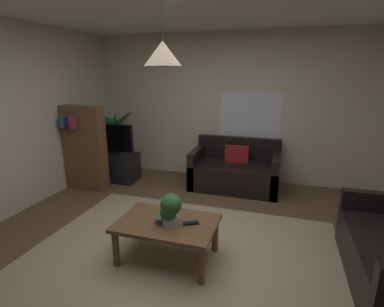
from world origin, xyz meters
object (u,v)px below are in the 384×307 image
at_px(potted_plant_on_table, 170,209).
at_px(tv_stand, 113,166).
at_px(book_on_table_0, 163,222).
at_px(tv, 110,138).
at_px(bookshelf_corner, 85,148).
at_px(book_on_table_2, 162,218).
at_px(coffee_table, 167,227).
at_px(potted_palm_corner, 117,143).
at_px(pendant_lamp, 163,53).
at_px(book_on_table_1, 163,221).
at_px(remote_on_table_0, 191,223).
at_px(couch_under_window, 235,172).

bearing_deg(potted_plant_on_table, tv_stand, 134.05).
bearing_deg(book_on_table_0, potted_plant_on_table, 2.38).
height_order(tv, bookshelf_corner, bookshelf_corner).
height_order(book_on_table_2, tv, tv).
bearing_deg(coffee_table, potted_palm_corner, 130.48).
relative_size(bookshelf_corner, pendant_lamp, 2.22).
bearing_deg(book_on_table_1, book_on_table_0, 141.69).
distance_m(book_on_table_0, remote_on_table_0, 0.28).
xyz_separation_m(book_on_table_0, tv, (-1.82, 1.95, 0.34)).
height_order(coffee_table, remote_on_table_0, remote_on_table_0).
distance_m(potted_palm_corner, bookshelf_corner, 0.94).
xyz_separation_m(book_on_table_2, tv, (-1.82, 1.95, 0.30)).
bearing_deg(bookshelf_corner, book_on_table_0, -36.11).
distance_m(potted_plant_on_table, tv_stand, 2.76).
xyz_separation_m(book_on_table_1, remote_on_table_0, (0.27, 0.07, -0.02)).
relative_size(couch_under_window, potted_plant_on_table, 4.39).
xyz_separation_m(potted_palm_corner, pendant_lamp, (2.00, -2.34, 1.49)).
xyz_separation_m(couch_under_window, tv, (-2.19, -0.30, 0.50)).
height_order(book_on_table_1, bookshelf_corner, bookshelf_corner).
bearing_deg(bookshelf_corner, coffee_table, -34.90).
xyz_separation_m(couch_under_window, pendant_lamp, (-0.35, -2.21, 1.79)).
height_order(book_on_table_2, potted_plant_on_table, potted_plant_on_table).
distance_m(potted_plant_on_table, tv, 2.73).
bearing_deg(couch_under_window, potted_plant_on_table, -97.31).
relative_size(book_on_table_0, tv, 0.16).
xyz_separation_m(coffee_table, book_on_table_0, (-0.02, -0.05, 0.08)).
height_order(couch_under_window, pendant_lamp, pendant_lamp).
relative_size(book_on_table_1, remote_on_table_0, 0.77).
bearing_deg(potted_palm_corner, tv_stand, -69.80).
xyz_separation_m(remote_on_table_0, tv, (-2.10, 1.88, 0.34)).
height_order(coffee_table, pendant_lamp, pendant_lamp).
height_order(book_on_table_0, tv_stand, tv_stand).
distance_m(book_on_table_1, book_on_table_2, 0.02).
relative_size(book_on_table_1, bookshelf_corner, 0.09).
xyz_separation_m(tv, bookshelf_corner, (-0.19, -0.48, -0.06)).
bearing_deg(remote_on_table_0, bookshelf_corner, -150.94).
relative_size(book_on_table_0, pendant_lamp, 0.22).
relative_size(coffee_table, tv_stand, 1.12).
distance_m(potted_plant_on_table, potted_palm_corner, 3.15).
bearing_deg(tv, potted_plant_on_table, -45.64).
xyz_separation_m(book_on_table_0, tv_stand, (-1.82, 1.97, -0.19)).
relative_size(coffee_table, bookshelf_corner, 0.72).
bearing_deg(bookshelf_corner, tv_stand, 69.89).
xyz_separation_m(tv_stand, tv, (0.00, -0.02, 0.53)).
height_order(book_on_table_2, pendant_lamp, pendant_lamp).
distance_m(book_on_table_1, tv_stand, 2.70).
bearing_deg(potted_plant_on_table, remote_on_table_0, 19.06).
relative_size(couch_under_window, pendant_lamp, 2.29).
height_order(book_on_table_1, potted_palm_corner, potted_palm_corner).
xyz_separation_m(book_on_table_0, bookshelf_corner, (-2.01, 1.46, 0.28)).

